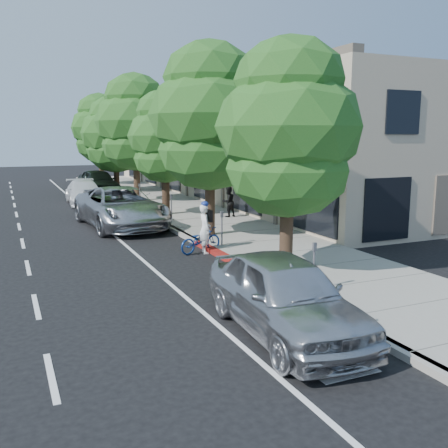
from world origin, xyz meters
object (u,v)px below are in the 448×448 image
white_pickup (84,192)px  pedestrian (228,202)px  dark_sedan (100,204)px  street_tree_2 (165,138)px  street_tree_0 (289,131)px  street_tree_1 (210,118)px  street_tree_4 (115,134)px  street_tree_5 (100,129)px  bicycle (201,240)px  silver_suv (121,207)px  cyclist (205,229)px  street_tree_3 (135,123)px  near_car_a (285,295)px  dark_suv_far (98,182)px

white_pickup → pedestrian: bearing=-55.8°
dark_sedan → street_tree_2: bearing=-21.2°
street_tree_0 → pedestrian: street_tree_0 is taller
street_tree_1 → street_tree_4: bearing=90.0°
street_tree_5 → white_pickup: bearing=-105.5°
street_tree_5 → bicycle: street_tree_5 is taller
street_tree_4 → silver_suv: 14.70m
cyclist → bicycle: cyclist is taller
street_tree_5 → dark_sedan: (-3.10, -16.56, -4.05)m
street_tree_4 → silver_suv: size_ratio=1.07×
cyclist → street_tree_0: bearing=-155.7°
street_tree_2 → street_tree_3: street_tree_3 is taller
white_pickup → near_car_a: (0.70, -22.78, 0.13)m
street_tree_1 → pedestrian: bearing=56.3°
white_pickup → pedestrian: (5.67, -8.97, 0.19)m
bicycle → white_pickup: white_pickup is taller
dark_suv_far → street_tree_0: bearing=-92.2°
white_pickup → dark_suv_far: dark_suv_far is taller
street_tree_1 → street_tree_3: 12.00m
street_tree_0 → dark_suv_far: 24.01m
street_tree_1 → dark_sedan: street_tree_1 is taller
cyclist → dark_sedan: cyclist is taller
street_tree_2 → street_tree_1: bearing=-90.0°
street_tree_2 → silver_suv: bearing=-143.8°
street_tree_2 → cyclist: street_tree_2 is taller
street_tree_5 → street_tree_1: bearing=-90.0°
cyclist → street_tree_1: bearing=-20.0°
near_car_a → street_tree_5: bearing=89.2°
near_car_a → dark_sedan: bearing=95.5°
street_tree_2 → cyclist: 9.04m
bicycle → dark_sedan: bearing=-7.0°
silver_suv → pedestrian: size_ratio=4.34×
near_car_a → street_tree_3: bearing=87.0°
street_tree_3 → street_tree_4: street_tree_3 is taller
street_tree_0 → street_tree_4: street_tree_4 is taller
white_pickup → near_car_a: near_car_a is taller
street_tree_5 → bicycle: size_ratio=4.39×
street_tree_3 → cyclist: 14.98m
street_tree_4 → bicycle: street_tree_4 is taller
cyclist → street_tree_4: bearing=3.0°
silver_suv → near_car_a: (0.38, -13.92, -0.07)m
street_tree_4 → near_car_a: 28.27m
dark_suv_far → street_tree_1: bearing=-91.1°
street_tree_5 → silver_suv: bearing=-97.9°
cyclist → dark_suv_far: dark_suv_far is taller
street_tree_3 → street_tree_5: street_tree_3 is taller
street_tree_2 → white_pickup: street_tree_2 is taller
silver_suv → street_tree_3: bearing=66.6°
dark_sedan → pedestrian: bearing=-28.7°
street_tree_0 → silver_suv: bearing=105.6°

